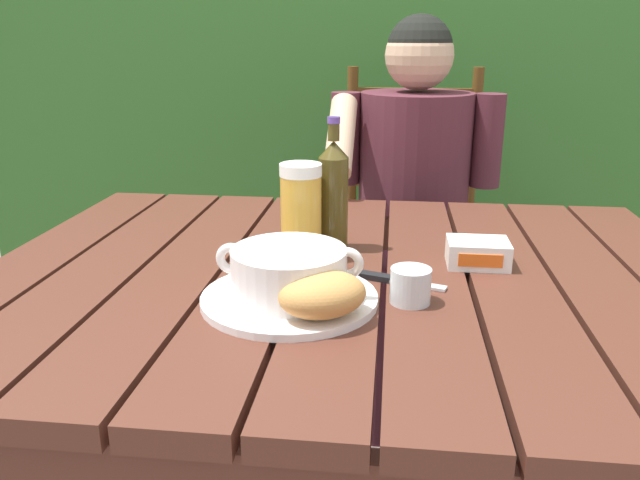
# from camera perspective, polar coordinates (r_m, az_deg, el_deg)

# --- Properties ---
(dining_table) EXTENTS (1.28, 0.99, 0.75)m
(dining_table) POSITION_cam_1_polar(r_m,az_deg,el_deg) (1.14, 2.12, -6.85)
(dining_table) COLOR #50291D
(dining_table) RESTS_ON ground_plane
(hedge_backdrop) EXTENTS (3.19, 0.94, 3.08)m
(hedge_backdrop) POSITION_cam_1_polar(r_m,az_deg,el_deg) (2.70, 9.77, 19.97)
(hedge_backdrop) COLOR #33682A
(hedge_backdrop) RESTS_ON ground_plane
(chair_near_diner) EXTENTS (0.44, 0.45, 1.05)m
(chair_near_diner) POSITION_cam_1_polar(r_m,az_deg,el_deg) (2.07, 8.13, -0.06)
(chair_near_diner) COLOR #563514
(chair_near_diner) RESTS_ON ground_plane
(person_eating) EXTENTS (0.48, 0.47, 1.20)m
(person_eating) POSITION_cam_1_polar(r_m,az_deg,el_deg) (1.82, 8.44, 4.13)
(person_eating) COLOR #51232E
(person_eating) RESTS_ON ground_plane
(serving_plate) EXTENTS (0.27, 0.27, 0.01)m
(serving_plate) POSITION_cam_1_polar(r_m,az_deg,el_deg) (0.97, -2.81, -5.35)
(serving_plate) COLOR white
(serving_plate) RESTS_ON dining_table
(soup_bowl) EXTENTS (0.23, 0.18, 0.08)m
(soup_bowl) POSITION_cam_1_polar(r_m,az_deg,el_deg) (0.95, -2.85, -2.86)
(soup_bowl) COLOR white
(soup_bowl) RESTS_ON serving_plate
(bread_roll) EXTENTS (0.16, 0.14, 0.07)m
(bread_roll) POSITION_cam_1_polar(r_m,az_deg,el_deg) (0.88, 0.23, -5.01)
(bread_roll) COLOR tan
(bread_roll) RESTS_ON serving_plate
(beer_glass) EXTENTS (0.08, 0.08, 0.18)m
(beer_glass) POSITION_cam_1_polar(r_m,az_deg,el_deg) (1.14, -1.75, 2.70)
(beer_glass) COLOR gold
(beer_glass) RESTS_ON dining_table
(beer_bottle) EXTENTS (0.06, 0.06, 0.25)m
(beer_bottle) POSITION_cam_1_polar(r_m,az_deg,el_deg) (1.18, 1.23, 4.26)
(beer_bottle) COLOR #463B15
(beer_bottle) RESTS_ON dining_table
(water_glass_small) EXTENTS (0.06, 0.06, 0.06)m
(water_glass_small) POSITION_cam_1_polar(r_m,az_deg,el_deg) (0.97, 8.28, -4.15)
(water_glass_small) COLOR silver
(water_glass_small) RESTS_ON dining_table
(butter_tub) EXTENTS (0.11, 0.08, 0.05)m
(butter_tub) POSITION_cam_1_polar(r_m,az_deg,el_deg) (1.15, 14.23, -1.15)
(butter_tub) COLOR white
(butter_tub) RESTS_ON dining_table
(table_knife) EXTENTS (0.16, 0.07, 0.01)m
(table_knife) POSITION_cam_1_polar(r_m,az_deg,el_deg) (1.05, 6.35, -3.60)
(table_knife) COLOR silver
(table_knife) RESTS_ON dining_table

